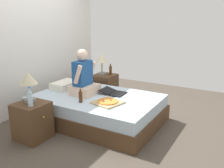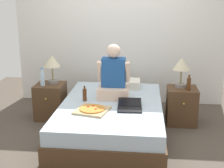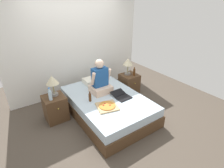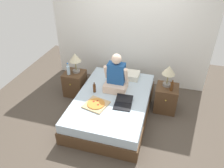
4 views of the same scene
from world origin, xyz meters
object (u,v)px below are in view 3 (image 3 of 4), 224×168
(water_bottle, at_px, (50,95))
(bed, at_px, (107,105))
(person_seated, at_px, (100,80))
(pizza_box, at_px, (107,106))
(lamp_on_right_nightstand, at_px, (128,63))
(beer_bottle, at_px, (134,72))
(nightstand_left, at_px, (55,108))
(lamp_on_left_nightstand, at_px, (52,81))
(beer_bottle_on_bed, at_px, (90,97))
(nightstand_right, at_px, (129,84))
(laptop, at_px, (122,96))

(water_bottle, bearing_deg, bed, -18.60)
(person_seated, xyz_separation_m, pizza_box, (-0.22, -0.61, -0.27))
(lamp_on_right_nightstand, xyz_separation_m, beer_bottle, (0.10, -0.15, -0.23))
(bed, bearing_deg, beer_bottle, 18.29)
(beer_bottle, bearing_deg, nightstand_left, 177.29)
(lamp_on_left_nightstand, height_order, person_seated, person_seated)
(beer_bottle_on_bed, bearing_deg, lamp_on_right_nightstand, 18.69)
(water_bottle, relative_size, pizza_box, 0.57)
(nightstand_right, bearing_deg, water_bottle, -177.57)
(lamp_on_left_nightstand, xyz_separation_m, beer_bottle, (2.07, -0.15, -0.23))
(nightstand_right, relative_size, laptop, 1.30)
(water_bottle, xyz_separation_m, beer_bottle, (2.19, -0.01, -0.02))
(beer_bottle, distance_m, person_seated, 1.09)
(water_bottle, bearing_deg, nightstand_right, 2.43)
(lamp_on_left_nightstand, distance_m, pizza_box, 1.22)
(nightstand_left, relative_size, person_seated, 0.71)
(nightstand_left, distance_m, laptop, 1.46)
(laptop, distance_m, beer_bottle_on_bed, 0.70)
(nightstand_left, height_order, water_bottle, water_bottle)
(water_bottle, height_order, beer_bottle, water_bottle)
(water_bottle, relative_size, beer_bottle, 1.20)
(bed, distance_m, lamp_on_left_nightstand, 1.29)
(nightstand_left, bearing_deg, laptop, -27.31)
(person_seated, height_order, pizza_box, person_seated)
(bed, distance_m, water_bottle, 1.24)
(lamp_on_right_nightstand, height_order, pizza_box, lamp_on_right_nightstand)
(bed, xyz_separation_m, beer_bottle_on_bed, (-0.39, 0.04, 0.32))
(lamp_on_left_nightstand, distance_m, nightstand_right, 2.09)
(beer_bottle, xyz_separation_m, laptop, (-0.83, -0.56, -0.18))
(water_bottle, bearing_deg, beer_bottle, -0.26)
(water_bottle, bearing_deg, lamp_on_right_nightstand, 3.83)
(water_bottle, xyz_separation_m, lamp_on_right_nightstand, (2.09, 0.14, 0.22))
(lamp_on_left_nightstand, xyz_separation_m, beer_bottle_on_bed, (0.59, -0.47, -0.34))
(bed, xyz_separation_m, nightstand_right, (1.02, 0.46, 0.06))
(person_seated, bearing_deg, beer_bottle_on_bed, -150.55)
(nightstand_right, height_order, pizza_box, nightstand_right)
(lamp_on_left_nightstand, bearing_deg, laptop, -29.83)
(beer_bottle, bearing_deg, nightstand_right, 125.01)
(lamp_on_right_nightstand, bearing_deg, laptop, -135.64)
(lamp_on_left_nightstand, relative_size, laptop, 1.05)
(lamp_on_right_nightstand, bearing_deg, beer_bottle, -56.31)
(beer_bottle_on_bed, bearing_deg, water_bottle, 155.39)
(laptop, height_order, pizza_box, laptop)
(nightstand_right, xyz_separation_m, person_seated, (-1.02, -0.20, 0.46))
(pizza_box, bearing_deg, nightstand_left, 134.84)
(beer_bottle, relative_size, beer_bottle_on_bed, 1.05)
(lamp_on_right_nightstand, bearing_deg, pizza_box, -144.57)
(water_bottle, bearing_deg, beer_bottle_on_bed, -24.61)
(bed, relative_size, lamp_on_right_nightstand, 4.74)
(beer_bottle, relative_size, laptop, 0.54)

